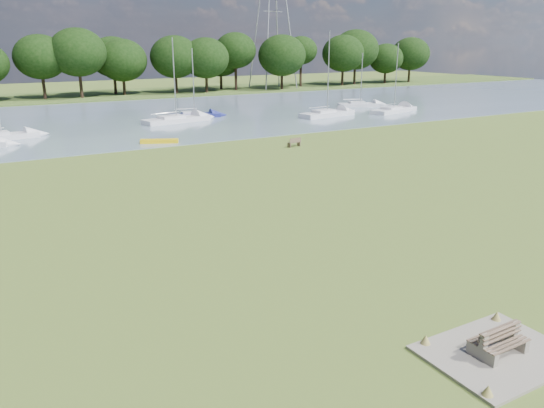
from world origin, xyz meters
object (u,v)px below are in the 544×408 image
kayak (159,141)px  sailboat_8 (327,112)px  sailboat_2 (394,109)px  riverbank_bench (295,142)px  sailboat_4 (360,103)px  sailboat_0 (176,118)px  sailboat_1 (1,135)px  sailboat_7 (194,114)px  bench_pair (499,341)px

kayak → sailboat_8: (23.69, 7.25, 0.35)m
sailboat_2 → sailboat_8: bearing=157.9°
riverbank_bench → sailboat_4: bearing=31.0°
sailboat_0 → sailboat_8: 18.48m
sailboat_1 → sailboat_7: bearing=5.5°
sailboat_0 → sailboat_2: sailboat_0 is taller
riverbank_bench → sailboat_4: sailboat_4 is taller
sailboat_1 → sailboat_2: size_ratio=0.81×
kayak → sailboat_8: sailboat_8 is taller
sailboat_4 → sailboat_8: 11.88m
bench_pair → sailboat_0: (7.85, 49.67, 0.07)m
riverbank_bench → sailboat_2: sailboat_2 is taller
bench_pair → sailboat_4: size_ratio=0.23×
sailboat_1 → sailboat_8: sailboat_8 is taller
bench_pair → sailboat_1: size_ratio=0.24×
sailboat_8 → sailboat_2: bearing=-16.1°
bench_pair → sailboat_0: 50.29m
bench_pair → sailboat_2: (35.72, 44.22, 0.04)m
sailboat_2 → sailboat_7: 25.88m
sailboat_1 → sailboat_2: bearing=-11.5°
sailboat_7 → sailboat_8: size_ratio=0.80×
sailboat_4 → sailboat_7: 24.84m
bench_pair → kayak: (2.11, 38.02, -0.24)m
riverbank_bench → sailboat_8: size_ratio=0.13×
sailboat_1 → sailboat_4: size_ratio=0.95×
sailboat_0 → sailboat_8: (17.95, -4.40, 0.04)m
sailboat_2 → sailboat_4: bearing=72.4°
sailboat_0 → sailboat_7: sailboat_0 is taller
riverbank_bench → sailboat_0: bearing=92.1°
riverbank_bench → sailboat_1: bearing=133.4°
sailboat_1 → sailboat_2: sailboat_2 is taller
sailboat_2 → sailboat_4: size_ratio=1.18×
sailboat_0 → sailboat_2: (27.87, -5.46, -0.03)m
bench_pair → sailboat_1: (-10.32, 47.07, 0.03)m
bench_pair → riverbank_bench: 32.83m
sailboat_7 → sailboat_0: bearing=-134.5°
riverbank_bench → sailboat_8: (13.82, 14.70, 0.16)m
bench_pair → kayak: size_ratio=0.49×
sailboat_7 → bench_pair: bearing=-94.5°
sailboat_1 → sailboat_8: 36.16m
sailboat_2 → bench_pair: bearing=-144.9°
kayak → sailboat_0: sailboat_0 is taller
riverbank_bench → sailboat_0: (-4.12, 19.10, 0.13)m
bench_pair → sailboat_7: (11.10, 52.22, 0.05)m
kayak → sailboat_7: sailboat_7 is taller
kayak → sailboat_1: 15.38m
sailboat_0 → kayak: bearing=-128.1°
kayak → bench_pair: bearing=-70.4°
sailboat_0 → riverbank_bench: bearing=-89.7°
bench_pair → riverbank_bench: bearing=67.5°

